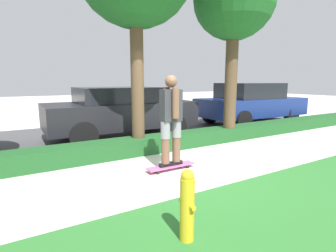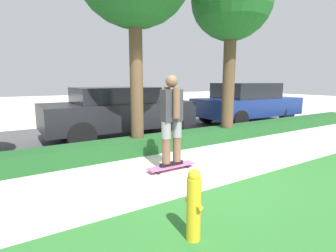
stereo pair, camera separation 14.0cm
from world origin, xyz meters
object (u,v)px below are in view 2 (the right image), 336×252
at_px(parked_car_middle, 118,111).
at_px(parked_car_rear, 247,103).
at_px(skater_person, 172,118).
at_px(tree_far, 232,1).
at_px(fire_hydrant, 194,205).
at_px(skateboard, 171,166).

relative_size(parked_car_middle, parked_car_rear, 0.97).
bearing_deg(skater_person, tree_far, 25.16).
bearing_deg(parked_car_rear, parked_car_middle, -179.33).
bearing_deg(fire_hydrant, parked_car_middle, 76.59).
bearing_deg(fire_hydrant, parked_car_rear, 37.72).
distance_m(skater_person, parked_car_middle, 3.39).
height_order(skateboard, tree_far, tree_far).
distance_m(skateboard, skater_person, 0.97).
distance_m(skater_person, fire_hydrant, 2.45).
relative_size(tree_far, parked_car_rear, 1.11).
relative_size(parked_car_rear, fire_hydrant, 5.54).
height_order(skater_person, fire_hydrant, skater_person).
relative_size(skater_person, parked_car_rear, 0.39).
bearing_deg(skateboard, parked_car_middle, 86.12).
bearing_deg(parked_car_middle, skater_person, -93.92).
bearing_deg(parked_car_middle, parked_car_rear, -1.23).
xyz_separation_m(skateboard, fire_hydrant, (-1.08, -2.11, 0.35)).
relative_size(tree_far, fire_hydrant, 6.15).
bearing_deg(skater_person, skateboard, 123.69).
distance_m(tree_far, fire_hydrant, 6.28).
xyz_separation_m(parked_car_middle, parked_car_rear, (5.64, -0.12, 0.02)).
bearing_deg(skateboard, fire_hydrant, -117.07).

